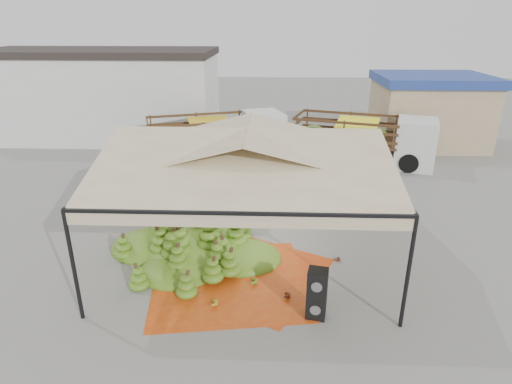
{
  "coord_description": "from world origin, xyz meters",
  "views": [
    {
      "loc": [
        0.77,
        -12.71,
        7.06
      ],
      "look_at": [
        0.2,
        1.5,
        1.3
      ],
      "focal_mm": 30.0,
      "sensor_mm": 36.0,
      "label": 1
    }
  ],
  "objects_px": {
    "banana_heap": "(197,237)",
    "truck_right": "(370,134)",
    "speaker_stack": "(317,294)",
    "truck_left": "(222,132)",
    "vendor": "(231,173)"
  },
  "relations": [
    {
      "from": "banana_heap",
      "to": "truck_left",
      "type": "height_order",
      "value": "truck_left"
    },
    {
      "from": "truck_left",
      "to": "truck_right",
      "type": "relative_size",
      "value": 1.0
    },
    {
      "from": "vendor",
      "to": "truck_left",
      "type": "bearing_deg",
      "value": -65.7
    },
    {
      "from": "truck_left",
      "to": "banana_heap",
      "type": "bearing_deg",
      "value": -106.75
    },
    {
      "from": "banana_heap",
      "to": "truck_right",
      "type": "bearing_deg",
      "value": 53.42
    },
    {
      "from": "truck_left",
      "to": "truck_right",
      "type": "height_order",
      "value": "truck_right"
    },
    {
      "from": "speaker_stack",
      "to": "vendor",
      "type": "relative_size",
      "value": 0.69
    },
    {
      "from": "truck_left",
      "to": "truck_right",
      "type": "distance_m",
      "value": 7.73
    },
    {
      "from": "vendor",
      "to": "truck_left",
      "type": "xyz_separation_m",
      "value": [
        -0.92,
        5.0,
        0.51
      ]
    },
    {
      "from": "truck_left",
      "to": "vendor",
      "type": "bearing_deg",
      "value": -98.11
    },
    {
      "from": "banana_heap",
      "to": "speaker_stack",
      "type": "distance_m",
      "value": 4.63
    },
    {
      "from": "banana_heap",
      "to": "truck_right",
      "type": "distance_m",
      "value": 12.47
    },
    {
      "from": "banana_heap",
      "to": "vendor",
      "type": "relative_size",
      "value": 2.99
    },
    {
      "from": "speaker_stack",
      "to": "truck_left",
      "type": "height_order",
      "value": "truck_left"
    },
    {
      "from": "vendor",
      "to": "truck_left",
      "type": "distance_m",
      "value": 5.11
    }
  ]
}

